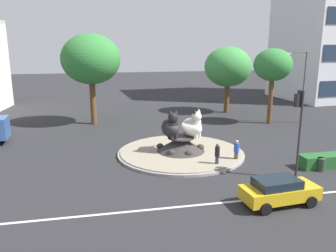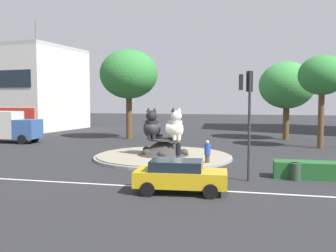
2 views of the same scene
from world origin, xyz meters
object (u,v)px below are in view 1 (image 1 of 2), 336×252
(cat_statue_white, at_px, (193,126))
(second_tree_near_tower, at_px, (228,67))
(cat_statue_black, at_px, (171,127))
(litter_bin, at_px, (321,165))
(pedestrian_black_shirt, at_px, (217,155))
(office_tower, at_px, (335,3))
(third_tree_left, at_px, (273,66))
(streetlight_arm, at_px, (302,82))
(pedestrian_blue_shirt, at_px, (236,151))
(broadleaf_tree_behind_island, at_px, (91,59))
(traffic_light_mast, at_px, (299,115))
(sedan_on_far_lane, at_px, (279,190))

(cat_statue_white, xyz_separation_m, second_tree_near_tower, (8.73, 15.31, 3.43))
(cat_statue_black, relative_size, cat_statue_white, 0.98)
(litter_bin, bearing_deg, pedestrian_black_shirt, 162.42)
(office_tower, xyz_separation_m, third_tree_left, (-17.59, -14.75, -8.25))
(third_tree_left, distance_m, streetlight_arm, 3.76)
(third_tree_left, relative_size, streetlight_arm, 1.05)
(cat_statue_black, bearing_deg, pedestrian_blue_shirt, 47.26)
(cat_statue_white, distance_m, office_tower, 38.94)
(broadleaf_tree_behind_island, height_order, pedestrian_black_shirt, broadleaf_tree_behind_island)
(cat_statue_black, distance_m, traffic_light_mast, 9.42)
(traffic_light_mast, height_order, third_tree_left, third_tree_left)
(office_tower, height_order, pedestrian_blue_shirt, office_tower)
(litter_bin, bearing_deg, broadleaf_tree_behind_island, 131.03)
(streetlight_arm, bearing_deg, pedestrian_blue_shirt, 50.26)
(cat_statue_black, relative_size, office_tower, 0.09)
(cat_statue_black, distance_m, pedestrian_blue_shirt, 5.25)
(cat_statue_white, distance_m, broadleaf_tree_behind_island, 15.09)
(second_tree_near_tower, bearing_deg, third_tree_left, -70.75)
(streetlight_arm, bearing_deg, pedestrian_black_shirt, 48.18)
(office_tower, relative_size, broadleaf_tree_behind_island, 3.04)
(broadleaf_tree_behind_island, xyz_separation_m, streetlight_arm, (21.96, -4.07, -2.44))
(streetlight_arm, distance_m, pedestrian_blue_shirt, 16.21)
(pedestrian_blue_shirt, bearing_deg, sedan_on_far_lane, -99.53)
(cat_statue_white, distance_m, streetlight_arm, 16.63)
(cat_statue_black, height_order, second_tree_near_tower, second_tree_near_tower)
(second_tree_near_tower, height_order, streetlight_arm, second_tree_near_tower)
(third_tree_left, height_order, pedestrian_blue_shirt, third_tree_left)
(traffic_light_mast, relative_size, third_tree_left, 0.71)
(broadleaf_tree_behind_island, height_order, second_tree_near_tower, broadleaf_tree_behind_island)
(cat_statue_white, relative_size, third_tree_left, 0.32)
(office_tower, bearing_deg, litter_bin, -131.75)
(cat_statue_white, xyz_separation_m, pedestrian_black_shirt, (0.91, -3.21, -1.34))
(cat_statue_black, height_order, streetlight_arm, streetlight_arm)
(cat_statue_black, bearing_deg, broadleaf_tree_behind_island, -165.42)
(sedan_on_far_lane, relative_size, litter_bin, 4.76)
(second_tree_near_tower, xyz_separation_m, sedan_on_far_lane, (-6.51, -24.61, -4.89))
(traffic_light_mast, relative_size, broadleaf_tree_behind_island, 0.60)
(sedan_on_far_lane, distance_m, litter_bin, 6.71)
(streetlight_arm, height_order, pedestrian_blue_shirt, streetlight_arm)
(pedestrian_blue_shirt, bearing_deg, pedestrian_black_shirt, -163.89)
(cat_statue_black, bearing_deg, second_tree_near_tower, 133.96)
(traffic_light_mast, height_order, sedan_on_far_lane, traffic_light_mast)
(traffic_light_mast, relative_size, pedestrian_black_shirt, 3.31)
(pedestrian_black_shirt, bearing_deg, streetlight_arm, 58.44)
(second_tree_near_tower, height_order, sedan_on_far_lane, second_tree_near_tower)
(streetlight_arm, relative_size, pedestrian_black_shirt, 4.46)
(second_tree_near_tower, relative_size, streetlight_arm, 1.06)
(pedestrian_black_shirt, height_order, sedan_on_far_lane, pedestrian_black_shirt)
(third_tree_left, bearing_deg, second_tree_near_tower, 109.25)
(cat_statue_white, height_order, streetlight_arm, streetlight_arm)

